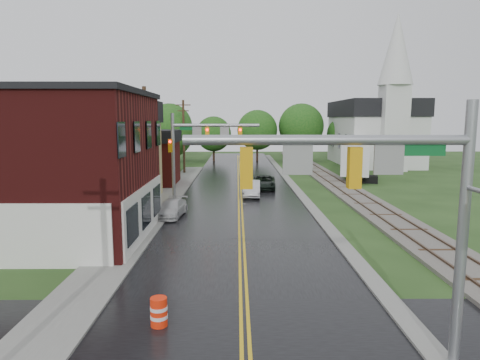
{
  "coord_description": "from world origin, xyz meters",
  "views": [
    {
      "loc": [
        -0.25,
        -8.72,
        6.72
      ],
      "look_at": [
        -0.09,
        13.79,
        3.5
      ],
      "focal_mm": 32.0,
      "sensor_mm": 36.0,
      "label": 1
    }
  ],
  "objects_px": {
    "tree_left_e": "(169,134)",
    "suv_dark": "(264,182)",
    "utility_pole_c": "(184,135)",
    "pickup_white": "(171,209)",
    "utility_pole_b": "(146,147)",
    "tree_left_c": "(117,139)",
    "sedan_silver": "(252,189)",
    "traffic_signal_near": "(383,188)",
    "construction_barrel": "(159,312)",
    "brick_building": "(17,166)",
    "church": "(376,125)",
    "traffic_signal_far": "(198,140)",
    "semi_trailer": "(355,156)",
    "tree_left_b": "(50,130)"
  },
  "relations": [
    {
      "from": "tree_left_e",
      "to": "suv_dark",
      "type": "xyz_separation_m",
      "value": [
        11.2,
        -13.89,
        -4.17
      ]
    },
    {
      "from": "utility_pole_c",
      "to": "pickup_white",
      "type": "distance_m",
      "value": 24.18
    },
    {
      "from": "utility_pole_b",
      "to": "tree_left_e",
      "type": "xyz_separation_m",
      "value": [
        -2.05,
        23.9,
        0.09
      ]
    },
    {
      "from": "tree_left_c",
      "to": "sedan_silver",
      "type": "height_order",
      "value": "tree_left_c"
    },
    {
      "from": "utility_pole_c",
      "to": "suv_dark",
      "type": "bearing_deg",
      "value": -52.64
    },
    {
      "from": "utility_pole_b",
      "to": "tree_left_c",
      "type": "bearing_deg",
      "value": 111.49
    },
    {
      "from": "traffic_signal_near",
      "to": "tree_left_e",
      "type": "bearing_deg",
      "value": 105.68
    },
    {
      "from": "suv_dark",
      "to": "construction_barrel",
      "type": "bearing_deg",
      "value": -96.51
    },
    {
      "from": "tree_left_c",
      "to": "tree_left_e",
      "type": "bearing_deg",
      "value": 50.19
    },
    {
      "from": "utility_pole_b",
      "to": "pickup_white",
      "type": "xyz_separation_m",
      "value": [
        2.0,
        -1.74,
        -4.14
      ]
    },
    {
      "from": "brick_building",
      "to": "tree_left_c",
      "type": "xyz_separation_m",
      "value": [
        -1.36,
        24.9,
        0.36
      ]
    },
    {
      "from": "brick_building",
      "to": "sedan_silver",
      "type": "relative_size",
      "value": 3.42
    },
    {
      "from": "brick_building",
      "to": "utility_pole_b",
      "type": "distance_m",
      "value": 9.03
    },
    {
      "from": "church",
      "to": "suv_dark",
      "type": "xyz_separation_m",
      "value": [
        -17.65,
        -21.72,
        -5.19
      ]
    },
    {
      "from": "brick_building",
      "to": "utility_pole_c",
      "type": "relative_size",
      "value": 1.59
    },
    {
      "from": "utility_pole_c",
      "to": "construction_barrel",
      "type": "relative_size",
      "value": 9.21
    },
    {
      "from": "traffic_signal_far",
      "to": "tree_left_c",
      "type": "relative_size",
      "value": 0.96
    },
    {
      "from": "utility_pole_b",
      "to": "tree_left_e",
      "type": "distance_m",
      "value": 23.99
    },
    {
      "from": "utility_pole_c",
      "to": "pickup_white",
      "type": "height_order",
      "value": "utility_pole_c"
    },
    {
      "from": "tree_left_c",
      "to": "traffic_signal_near",
      "type": "bearing_deg",
      "value": -65.44
    },
    {
      "from": "semi_trailer",
      "to": "church",
      "type": "bearing_deg",
      "value": 63.38
    },
    {
      "from": "utility_pole_c",
      "to": "tree_left_c",
      "type": "xyz_separation_m",
      "value": [
        -7.05,
        -4.1,
        -0.21
      ]
    },
    {
      "from": "suv_dark",
      "to": "semi_trailer",
      "type": "height_order",
      "value": "semi_trailer"
    },
    {
      "from": "traffic_signal_near",
      "to": "construction_barrel",
      "type": "relative_size",
      "value": 7.51
    },
    {
      "from": "traffic_signal_far",
      "to": "suv_dark",
      "type": "distance_m",
      "value": 8.82
    },
    {
      "from": "brick_building",
      "to": "traffic_signal_near",
      "type": "distance_m",
      "value": 20.6
    },
    {
      "from": "church",
      "to": "construction_barrel",
      "type": "bearing_deg",
      "value": -114.83
    },
    {
      "from": "traffic_signal_near",
      "to": "utility_pole_c",
      "type": "distance_m",
      "value": 43.24
    },
    {
      "from": "suv_dark",
      "to": "pickup_white",
      "type": "xyz_separation_m",
      "value": [
        -7.15,
        -11.75,
        -0.07
      ]
    },
    {
      "from": "tree_left_c",
      "to": "semi_trailer",
      "type": "xyz_separation_m",
      "value": [
        27.38,
        0.94,
        -2.1
      ]
    },
    {
      "from": "church",
      "to": "suv_dark",
      "type": "height_order",
      "value": "church"
    },
    {
      "from": "suv_dark",
      "to": "sedan_silver",
      "type": "height_order",
      "value": "sedan_silver"
    },
    {
      "from": "traffic_signal_near",
      "to": "tree_left_b",
      "type": "xyz_separation_m",
      "value": [
        -21.32,
        29.9,
        0.75
      ]
    },
    {
      "from": "construction_barrel",
      "to": "utility_pole_b",
      "type": "bearing_deg",
      "value": 102.84
    },
    {
      "from": "tree_left_c",
      "to": "pickup_white",
      "type": "relative_size",
      "value": 1.91
    },
    {
      "from": "traffic_signal_near",
      "to": "tree_left_b",
      "type": "distance_m",
      "value": 36.73
    },
    {
      "from": "traffic_signal_far",
      "to": "sedan_silver",
      "type": "xyz_separation_m",
      "value": [
        4.49,
        1.06,
        -4.28
      ]
    },
    {
      "from": "tree_left_b",
      "to": "tree_left_e",
      "type": "relative_size",
      "value": 1.19
    },
    {
      "from": "tree_left_b",
      "to": "construction_barrel",
      "type": "xyz_separation_m",
      "value": [
        15.04,
        -27.43,
        -5.23
      ]
    },
    {
      "from": "traffic_signal_far",
      "to": "semi_trailer",
      "type": "bearing_deg",
      "value": 39.14
    },
    {
      "from": "tree_left_e",
      "to": "semi_trailer",
      "type": "height_order",
      "value": "tree_left_e"
    },
    {
      "from": "tree_left_e",
      "to": "suv_dark",
      "type": "distance_m",
      "value": 18.32
    },
    {
      "from": "church",
      "to": "utility_pole_b",
      "type": "relative_size",
      "value": 2.22
    },
    {
      "from": "church",
      "to": "traffic_signal_near",
      "type": "distance_m",
      "value": 54.32
    },
    {
      "from": "utility_pole_c",
      "to": "suv_dark",
      "type": "distance_m",
      "value": 15.62
    },
    {
      "from": "utility_pole_b",
      "to": "sedan_silver",
      "type": "xyz_separation_m",
      "value": [
        7.82,
        6.06,
        -4.03
      ]
    },
    {
      "from": "church",
      "to": "semi_trailer",
      "type": "relative_size",
      "value": 1.49
    },
    {
      "from": "tree_left_c",
      "to": "semi_trailer",
      "type": "height_order",
      "value": "tree_left_c"
    },
    {
      "from": "church",
      "to": "tree_left_e",
      "type": "height_order",
      "value": "church"
    },
    {
      "from": "utility_pole_c",
      "to": "sedan_silver",
      "type": "xyz_separation_m",
      "value": [
        7.82,
        -15.94,
        -4.03
      ]
    }
  ]
}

